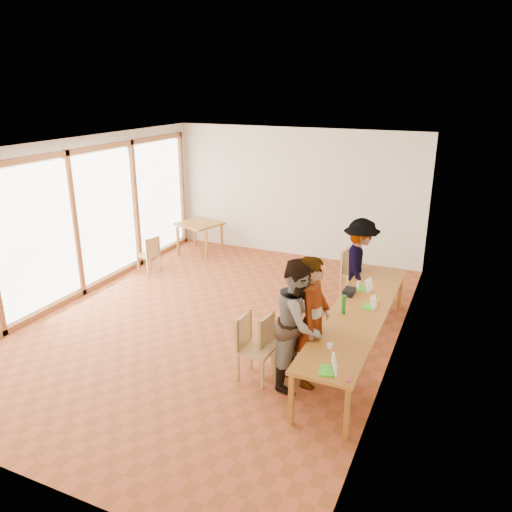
{
  "coord_description": "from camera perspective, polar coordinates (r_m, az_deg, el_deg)",
  "views": [
    {
      "loc": [
        3.85,
        -6.84,
        3.94
      ],
      "look_at": [
        0.52,
        0.6,
        1.1
      ],
      "focal_mm": 35.0,
      "sensor_mm": 36.0,
      "label": 1
    }
  ],
  "objects": [
    {
      "name": "ground",
      "position": [
        8.78,
        -4.73,
        -7.52
      ],
      "size": [
        8.0,
        8.0,
        0.0
      ],
      "primitive_type": "plane",
      "color": "#A34927",
      "rests_on": "ground"
    },
    {
      "name": "chair_far",
      "position": [
        8.9,
        5.0,
        -3.17
      ],
      "size": [
        0.45,
        0.45,
        0.49
      ],
      "rotation": [
        0.0,
        0.0,
        0.04
      ],
      "color": "tan",
      "rests_on": "ground"
    },
    {
      "name": "person_near",
      "position": [
        6.77,
        6.5,
        -7.43
      ],
      "size": [
        0.46,
        0.68,
        1.84
      ],
      "primitive_type": "imported",
      "rotation": [
        0.0,
        0.0,
        1.6
      ],
      "color": "gray",
      "rests_on": "ground"
    },
    {
      "name": "chair_mid",
      "position": [
        6.98,
        -0.73,
        -9.59
      ],
      "size": [
        0.46,
        0.46,
        0.5
      ],
      "rotation": [
        0.0,
        0.0,
        -0.05
      ],
      "color": "tan",
      "rests_on": "ground"
    },
    {
      "name": "window_wall",
      "position": [
        9.96,
        -20.13,
        3.83
      ],
      "size": [
        0.1,
        8.0,
        3.0
      ],
      "primitive_type": "cube",
      "color": "white",
      "rests_on": "ground"
    },
    {
      "name": "person_far",
      "position": [
        9.12,
        11.75,
        -1.01
      ],
      "size": [
        0.88,
        1.22,
        1.71
      ],
      "primitive_type": "imported",
      "rotation": [
        0.0,
        0.0,
        1.81
      ],
      "color": "gray",
      "rests_on": "ground"
    },
    {
      "name": "laptop_mid",
      "position": [
        7.68,
        12.99,
        -5.44
      ],
      "size": [
        0.21,
        0.24,
        0.18
      ],
      "rotation": [
        0.0,
        0.0,
        -0.12
      ],
      "color": "#42D024",
      "rests_on": "communal_table"
    },
    {
      "name": "laptop_far",
      "position": [
        8.3,
        12.5,
        -3.46
      ],
      "size": [
        0.24,
        0.26,
        0.19
      ],
      "rotation": [
        0.0,
        0.0,
        -0.18
      ],
      "color": "#42D024",
      "rests_on": "communal_table"
    },
    {
      "name": "chair_spare",
      "position": [
        11.03,
        -11.97,
        0.58
      ],
      "size": [
        0.46,
        0.46,
        0.43
      ],
      "rotation": [
        0.0,
        0.0,
        2.88
      ],
      "color": "tan",
      "rests_on": "ground"
    },
    {
      "name": "condiment_cup",
      "position": [
        6.5,
        8.45,
        -10.12
      ],
      "size": [
        0.08,
        0.08,
        0.06
      ],
      "primitive_type": "cylinder",
      "color": "white",
      "rests_on": "communal_table"
    },
    {
      "name": "side_table",
      "position": [
        12.14,
        -6.44,
        3.45
      ],
      "size": [
        0.9,
        0.9,
        0.75
      ],
      "rotation": [
        0.0,
        0.0,
        -0.31
      ],
      "color": "#AB7126",
      "rests_on": "ground"
    },
    {
      "name": "clear_glass",
      "position": [
        8.4,
        11.65,
        -3.2
      ],
      "size": [
        0.07,
        0.07,
        0.09
      ],
      "primitive_type": "cylinder",
      "color": "silver",
      "rests_on": "communal_table"
    },
    {
      "name": "wall_back",
      "position": [
        11.76,
        4.51,
        7.17
      ],
      "size": [
        6.0,
        0.1,
        3.0
      ],
      "primitive_type": "cube",
      "color": "beige",
      "rests_on": "ground"
    },
    {
      "name": "person_mid",
      "position": [
        6.75,
        4.99,
        -7.62
      ],
      "size": [
        0.72,
        0.9,
        1.8
      ],
      "primitive_type": "imported",
      "rotation": [
        0.0,
        0.0,
        1.61
      ],
      "color": "gray",
      "rests_on": "ground"
    },
    {
      "name": "communal_table",
      "position": [
        7.6,
        11.64,
        -6.42
      ],
      "size": [
        0.8,
        4.0,
        0.75
      ],
      "color": "#AB7126",
      "rests_on": "ground"
    },
    {
      "name": "laptop_near",
      "position": [
        6.0,
        8.52,
        -12.51
      ],
      "size": [
        0.26,
        0.28,
        0.21
      ],
      "rotation": [
        0.0,
        0.0,
        0.24
      ],
      "color": "#42D024",
      "rests_on": "communal_table"
    },
    {
      "name": "yellow_mug",
      "position": [
        7.85,
        13.42,
        -4.9
      ],
      "size": [
        0.17,
        0.17,
        0.11
      ],
      "primitive_type": "imported",
      "rotation": [
        0.0,
        0.0,
        -0.26
      ],
      "color": "gold",
      "rests_on": "communal_table"
    },
    {
      "name": "pink_phone",
      "position": [
        5.91,
        10.6,
        -13.72
      ],
      "size": [
        0.05,
        0.1,
        0.01
      ],
      "primitive_type": "cube",
      "color": "#D33367",
      "rests_on": "communal_table"
    },
    {
      "name": "ceiling",
      "position": [
        7.9,
        -5.34,
        12.44
      ],
      "size": [
        6.0,
        8.0,
        0.04
      ],
      "primitive_type": "cube",
      "color": "white",
      "rests_on": "wall_back"
    },
    {
      "name": "green_bottle",
      "position": [
        7.39,
        9.98,
        -5.49
      ],
      "size": [
        0.07,
        0.07,
        0.28
      ],
      "primitive_type": "cylinder",
      "color": "#20761F",
      "rests_on": "communal_table"
    },
    {
      "name": "wall_front",
      "position": [
        5.37,
        -26.41,
        -9.99
      ],
      "size": [
        6.0,
        0.1,
        3.0
      ],
      "primitive_type": "cube",
      "color": "beige",
      "rests_on": "ground"
    },
    {
      "name": "chair_near",
      "position": [
        7.05,
        1.89,
        -9.56
      ],
      "size": [
        0.45,
        0.45,
        0.47
      ],
      "rotation": [
        0.0,
        0.0,
        -0.1
      ],
      "color": "tan",
      "rests_on": "ground"
    },
    {
      "name": "wall_right",
      "position": [
        7.31,
        16.04,
        -1.06
      ],
      "size": [
        0.1,
        8.0,
        3.0
      ],
      "primitive_type": "cube",
      "color": "beige",
      "rests_on": "ground"
    },
    {
      "name": "black_pouch",
      "position": [
        8.08,
        10.6,
        -4.04
      ],
      "size": [
        0.16,
        0.26,
        0.09
      ],
      "primitive_type": "cube",
      "color": "black",
      "rests_on": "communal_table"
    },
    {
      "name": "chair_empty",
      "position": [
        9.84,
        10.63,
        -1.22
      ],
      "size": [
        0.47,
        0.47,
        0.49
      ],
      "rotation": [
        0.0,
        0.0,
        -0.1
      ],
      "color": "tan",
      "rests_on": "ground"
    }
  ]
}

